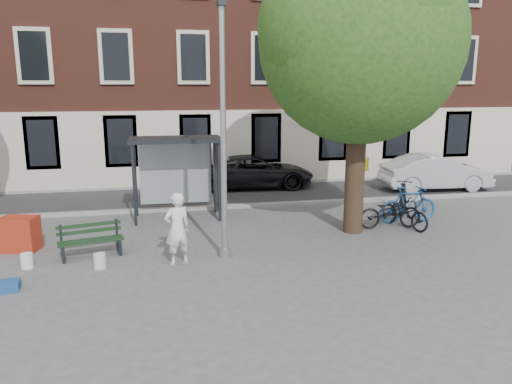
{
  "coord_description": "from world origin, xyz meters",
  "views": [
    {
      "loc": [
        -1.54,
        -11.82,
        4.28
      ],
      "look_at": [
        1.02,
        1.13,
        1.4
      ],
      "focal_mm": 35.0,
      "sensor_mm": 36.0,
      "label": 1
    }
  ],
  "objects_px": {
    "bike_d": "(403,197)",
    "bike_b": "(408,204)",
    "painter": "(177,229)",
    "red_stand": "(20,234)",
    "bench": "(91,242)",
    "bike_c": "(404,212)",
    "lamppost": "(223,147)",
    "bike_a": "(390,212)",
    "car_dark": "(255,171)",
    "car_silver": "(435,172)",
    "bus_shelter": "(188,159)",
    "notice_sign": "(364,174)"
  },
  "relations": [
    {
      "from": "bench",
      "to": "notice_sign",
      "type": "xyz_separation_m",
      "value": [
        8.24,
        2.25,
        1.05
      ]
    },
    {
      "from": "car_silver",
      "to": "bike_a",
      "type": "bearing_deg",
      "value": 141.42
    },
    {
      "from": "red_stand",
      "to": "bike_c",
      "type": "bearing_deg",
      "value": 0.24
    },
    {
      "from": "bus_shelter",
      "to": "car_dark",
      "type": "xyz_separation_m",
      "value": [
        3.04,
        4.29,
        -1.24
      ]
    },
    {
      "from": "bike_a",
      "to": "notice_sign",
      "type": "distance_m",
      "value": 1.69
    },
    {
      "from": "bike_d",
      "to": "car_dark",
      "type": "xyz_separation_m",
      "value": [
        -4.07,
        5.09,
        0.14
      ]
    },
    {
      "from": "bike_b",
      "to": "red_stand",
      "type": "bearing_deg",
      "value": 89.45
    },
    {
      "from": "bike_a",
      "to": "red_stand",
      "type": "bearing_deg",
      "value": 93.85
    },
    {
      "from": "bike_a",
      "to": "bike_b",
      "type": "xyz_separation_m",
      "value": [
        0.85,
        0.5,
        0.08
      ]
    },
    {
      "from": "painter",
      "to": "red_stand",
      "type": "distance_m",
      "value": 4.41
    },
    {
      "from": "bus_shelter",
      "to": "lamppost",
      "type": "bearing_deg",
      "value": -81.57
    },
    {
      "from": "car_silver",
      "to": "red_stand",
      "type": "bearing_deg",
      "value": 111.66
    },
    {
      "from": "lamppost",
      "to": "bike_d",
      "type": "height_order",
      "value": "lamppost"
    },
    {
      "from": "car_silver",
      "to": "car_dark",
      "type": "bearing_deg",
      "value": 78.09
    },
    {
      "from": "lamppost",
      "to": "bike_c",
      "type": "distance_m",
      "value": 6.35
    },
    {
      "from": "bike_d",
      "to": "red_stand",
      "type": "height_order",
      "value": "bike_d"
    },
    {
      "from": "bus_shelter",
      "to": "notice_sign",
      "type": "xyz_separation_m",
      "value": [
        5.55,
        -1.1,
        -0.49
      ]
    },
    {
      "from": "bike_d",
      "to": "car_silver",
      "type": "relative_size",
      "value": 0.4
    },
    {
      "from": "bus_shelter",
      "to": "bike_a",
      "type": "height_order",
      "value": "bus_shelter"
    },
    {
      "from": "bike_d",
      "to": "bike_b",
      "type": "bearing_deg",
      "value": 104.2
    },
    {
      "from": "bus_shelter",
      "to": "notice_sign",
      "type": "relative_size",
      "value": 1.46
    },
    {
      "from": "bike_a",
      "to": "car_dark",
      "type": "height_order",
      "value": "car_dark"
    },
    {
      "from": "bike_d",
      "to": "red_stand",
      "type": "bearing_deg",
      "value": 42.22
    },
    {
      "from": "bus_shelter",
      "to": "bike_c",
      "type": "relative_size",
      "value": 1.56
    },
    {
      "from": "bike_c",
      "to": "notice_sign",
      "type": "bearing_deg",
      "value": 98.25
    },
    {
      "from": "lamppost",
      "to": "car_dark",
      "type": "bearing_deg",
      "value": 73.87
    },
    {
      "from": "bike_b",
      "to": "car_dark",
      "type": "height_order",
      "value": "car_dark"
    },
    {
      "from": "painter",
      "to": "bike_b",
      "type": "xyz_separation_m",
      "value": [
        7.24,
        2.33,
        -0.3
      ]
    },
    {
      "from": "car_dark",
      "to": "red_stand",
      "type": "relative_size",
      "value": 5.4
    },
    {
      "from": "bench",
      "to": "bike_b",
      "type": "xyz_separation_m",
      "value": [
        9.38,
        1.37,
        0.21
      ]
    },
    {
      "from": "bus_shelter",
      "to": "car_silver",
      "type": "distance_m",
      "value": 10.51
    },
    {
      "from": "bench",
      "to": "bike_a",
      "type": "relative_size",
      "value": 0.86
    },
    {
      "from": "painter",
      "to": "bike_c",
      "type": "relative_size",
      "value": 0.96
    },
    {
      "from": "bike_b",
      "to": "bike_c",
      "type": "distance_m",
      "value": 0.63
    },
    {
      "from": "bus_shelter",
      "to": "red_stand",
      "type": "distance_m",
      "value": 5.41
    },
    {
      "from": "bench",
      "to": "bike_d",
      "type": "distance_m",
      "value": 10.13
    },
    {
      "from": "bus_shelter",
      "to": "car_dark",
      "type": "bearing_deg",
      "value": 54.73
    },
    {
      "from": "car_silver",
      "to": "notice_sign",
      "type": "xyz_separation_m",
      "value": [
        -4.62,
        -3.45,
        0.7
      ]
    },
    {
      "from": "lamppost",
      "to": "painter",
      "type": "bearing_deg",
      "value": -169.62
    },
    {
      "from": "lamppost",
      "to": "car_dark",
      "type": "relative_size",
      "value": 1.26
    },
    {
      "from": "painter",
      "to": "car_dark",
      "type": "xyz_separation_m",
      "value": [
        3.59,
        8.61,
        -0.21
      ]
    },
    {
      "from": "bike_a",
      "to": "bike_d",
      "type": "xyz_separation_m",
      "value": [
        1.28,
        1.69,
        0.03
      ]
    },
    {
      "from": "bike_c",
      "to": "lamppost",
      "type": "bearing_deg",
      "value": 175.67
    },
    {
      "from": "bus_shelter",
      "to": "car_silver",
      "type": "height_order",
      "value": "bus_shelter"
    },
    {
      "from": "bench",
      "to": "car_silver",
      "type": "height_order",
      "value": "car_silver"
    },
    {
      "from": "bench",
      "to": "red_stand",
      "type": "bearing_deg",
      "value": 142.71
    },
    {
      "from": "painter",
      "to": "car_dark",
      "type": "bearing_deg",
      "value": -131.87
    },
    {
      "from": "lamppost",
      "to": "bus_shelter",
      "type": "height_order",
      "value": "lamppost"
    },
    {
      "from": "notice_sign",
      "to": "car_dark",
      "type": "bearing_deg",
      "value": 95.13
    },
    {
      "from": "bench",
      "to": "bike_d",
      "type": "height_order",
      "value": "bike_d"
    }
  ]
}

